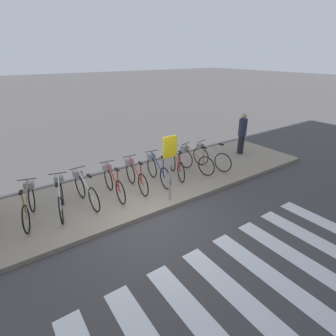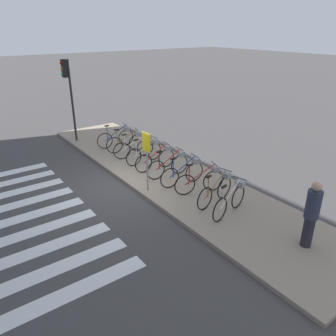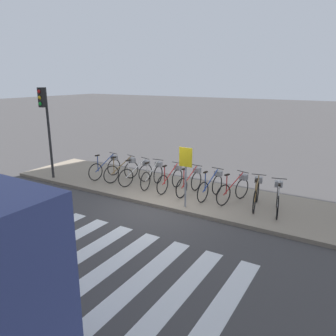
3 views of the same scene
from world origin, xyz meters
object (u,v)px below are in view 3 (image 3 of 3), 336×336
(parked_bicycle_7, at_px, (235,188))
(parked_bicycle_0, at_px, (107,167))
(parked_bicycle_8, at_px, (257,193))
(parked_bicycle_2, at_px, (138,172))
(traffic_light, at_px, (45,114))
(parked_bicycle_5, at_px, (191,181))
(parked_bicycle_3, at_px, (153,175))
(parked_bicycle_1, at_px, (123,169))
(parked_bicycle_6, at_px, (212,185))
(sign_post, at_px, (186,167))
(parked_bicycle_4, at_px, (172,178))
(parked_bicycle_9, at_px, (278,198))

(parked_bicycle_7, bearing_deg, parked_bicycle_0, -179.10)
(parked_bicycle_8, bearing_deg, parked_bicycle_2, -179.48)
(parked_bicycle_8, xyz_separation_m, traffic_light, (-8.17, -1.29, 2.17))
(parked_bicycle_5, bearing_deg, traffic_light, -167.39)
(parked_bicycle_5, xyz_separation_m, parked_bicycle_8, (2.37, -0.01, 0.00))
(parked_bicycle_0, bearing_deg, parked_bicycle_3, 0.74)
(parked_bicycle_1, relative_size, parked_bicycle_6, 0.97)
(sign_post, bearing_deg, parked_bicycle_3, 148.53)
(parked_bicycle_8, bearing_deg, parked_bicycle_7, 174.47)
(parked_bicycle_0, distance_m, parked_bicycle_2, 1.61)
(parked_bicycle_7, distance_m, sign_post, 1.97)
(parked_bicycle_6, height_order, parked_bicycle_7, same)
(parked_bicycle_4, distance_m, parked_bicycle_9, 3.83)
(parked_bicycle_4, bearing_deg, parked_bicycle_8, 0.33)
(parked_bicycle_2, xyz_separation_m, traffic_light, (-3.52, -1.25, 2.17))
(parked_bicycle_2, bearing_deg, parked_bicycle_9, -0.66)
(parked_bicycle_8, relative_size, sign_post, 0.85)
(parked_bicycle_9, xyz_separation_m, traffic_light, (-8.86, -1.18, 2.17))
(parked_bicycle_1, relative_size, parked_bicycle_7, 1.01)
(parked_bicycle_2, distance_m, parked_bicycle_9, 5.34)
(parked_bicycle_7, xyz_separation_m, parked_bicycle_8, (0.75, -0.07, 0.00))
(parked_bicycle_3, relative_size, parked_bicycle_4, 1.00)
(parked_bicycle_4, relative_size, traffic_light, 0.46)
(parked_bicycle_1, height_order, parked_bicycle_2, same)
(parked_bicycle_4, height_order, parked_bicycle_8, same)
(parked_bicycle_3, xyz_separation_m, parked_bicycle_7, (3.22, 0.06, 0.00))
(parked_bicycle_4, distance_m, sign_post, 1.94)
(parked_bicycle_1, distance_m, parked_bicycle_6, 3.86)
(parked_bicycle_8, bearing_deg, parked_bicycle_9, -8.53)
(parked_bicycle_0, xyz_separation_m, parked_bicycle_5, (3.89, 0.02, 0.00))
(traffic_light, bearing_deg, parked_bicycle_8, 8.95)
(parked_bicycle_6, distance_m, parked_bicycle_8, 1.56)
(sign_post, bearing_deg, parked_bicycle_5, 109.85)
(parked_bicycle_4, relative_size, sign_post, 0.86)
(parked_bicycle_7, bearing_deg, parked_bicycle_4, -177.83)
(parked_bicycle_4, bearing_deg, parked_bicycle_3, 177.69)
(parked_bicycle_2, relative_size, parked_bicycle_5, 0.97)
(parked_bicycle_9, relative_size, traffic_light, 0.45)
(parked_bicycle_0, height_order, parked_bicycle_8, same)
(parked_bicycle_6, xyz_separation_m, parked_bicycle_8, (1.56, -0.01, 0.00))
(parked_bicycle_3, bearing_deg, parked_bicycle_9, -1.46)
(parked_bicycle_1, distance_m, parked_bicycle_9, 6.11)
(parked_bicycle_0, xyz_separation_m, parked_bicycle_6, (4.70, 0.03, 0.00))
(parked_bicycle_9, bearing_deg, parked_bicycle_6, 177.09)
(parked_bicycle_1, relative_size, parked_bicycle_5, 0.97)
(parked_bicycle_9, bearing_deg, traffic_light, -172.39)
(sign_post, bearing_deg, traffic_light, -179.56)
(parked_bicycle_4, relative_size, parked_bicycle_9, 1.02)
(parked_bicycle_1, bearing_deg, parked_bicycle_8, -0.31)
(parked_bicycle_9, bearing_deg, parked_bicycle_1, 178.76)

